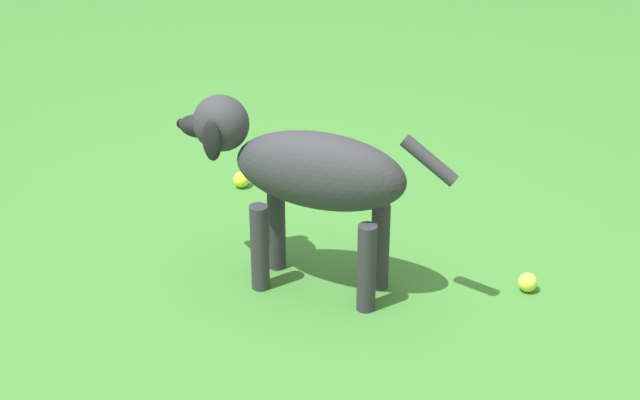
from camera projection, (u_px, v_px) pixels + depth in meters
ground at (254, 284)px, 3.42m from camera, size 14.00×14.00×0.00m
dog at (304, 171)px, 3.23m from camera, size 0.94×0.38×0.65m
tennis_ball_0 at (528, 282)px, 3.37m from camera, size 0.07×0.07×0.07m
tennis_ball_1 at (241, 180)px, 4.07m from camera, size 0.07×0.07×0.07m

